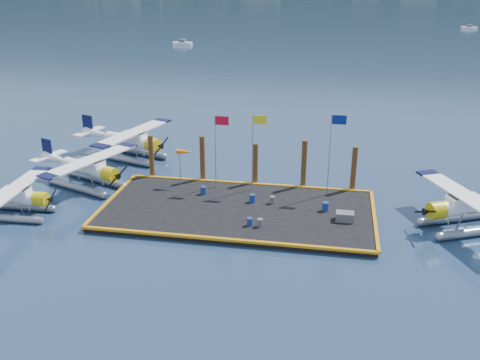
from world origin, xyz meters
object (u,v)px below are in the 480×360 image
object	(u,v)px
drum_1	(260,223)
piling_2	(255,165)
crate	(345,216)
seaplane_b	(89,171)
drum_2	(272,200)
drum_3	(250,222)
seaplane_a	(13,199)
seaplane_d	(468,209)
seaplane_c	(131,143)
piling_0	(151,158)
windsock	(185,153)
drum_5	(252,198)
piling_3	(304,166)
drum_0	(203,190)
drum_4	(325,207)
flagpole_blue	(333,143)
piling_4	(354,170)
piling_1	(203,160)
flagpole_red	(218,141)
flagpole_yellow	(255,141)

from	to	relation	value
drum_1	piling_2	bearing A→B (deg)	101.04
crate	seaplane_b	bearing A→B (deg)	170.63
drum_1	drum_2	distance (m)	4.08
seaplane_b	drum_3	size ratio (longest dim) A/B	16.93
seaplane_a	drum_2	size ratio (longest dim) A/B	15.61
seaplane_d	drum_1	xyz separation A→B (m)	(-14.16, -3.04, -0.85)
seaplane_c	piling_2	xyz separation A→B (m)	(12.78, -4.90, 0.29)
drum_3	piling_0	size ratio (longest dim) A/B	0.14
crate	windsock	distance (m)	13.89
drum_5	piling_3	distance (m)	5.61
drum_5	piling_2	xyz separation A→B (m)	(-0.40, 4.05, 1.19)
drum_0	drum_4	size ratio (longest dim) A/B	0.94
windsock	seaplane_a	bearing A→B (deg)	-147.11
flagpole_blue	drum_2	bearing A→B (deg)	-150.27
drum_5	piling_4	xyz separation A→B (m)	(7.60, 4.05, 1.29)
drum_0	windsock	bearing A→B (deg)	139.48
seaplane_c	piling_0	xyz separation A→B (m)	(3.78, -4.90, 0.39)
seaplane_a	piling_1	distance (m)	15.02
seaplane_a	piling_3	xyz separation A→B (m)	(20.65, 8.80, 0.80)
flagpole_red	piling_3	bearing A→B (deg)	13.25
flagpole_blue	piling_2	bearing A→B (deg)	165.52
flagpole_blue	drum_0	bearing A→B (deg)	-170.91
flagpole_yellow	piling_1	world-z (taller)	flagpole_yellow
drum_2	piling_4	bearing A→B (deg)	33.63
drum_2	piling_0	size ratio (longest dim) A/B	0.14
seaplane_d	flagpole_red	distance (m)	19.07
drum_1	drum_3	world-z (taller)	drum_1
seaplane_a	flagpole_blue	size ratio (longest dim) A/B	1.34
drum_3	piling_1	size ratio (longest dim) A/B	0.13
flagpole_red	flagpole_blue	bearing A→B (deg)	-0.00
seaplane_d	drum_1	world-z (taller)	seaplane_d
drum_5	windsock	world-z (taller)	windsock
seaplane_b	piling_0	bearing A→B (deg)	141.02
drum_3	windsock	xyz separation A→B (m)	(-6.38, 6.45, 2.55)
seaplane_a	seaplane_d	size ratio (longest dim) A/B	0.91
drum_4	flagpole_blue	bearing A→B (deg)	85.69
flagpole_yellow	piling_1	xyz separation A→B (m)	(-4.70, 1.60, -2.41)
drum_3	flagpole_blue	bearing A→B (deg)	50.37
flagpole_blue	piling_2	xyz separation A→B (m)	(-6.20, 1.60, -2.79)
seaplane_c	piling_1	size ratio (longest dim) A/B	2.46
drum_3	piling_0	world-z (taller)	piling_0
drum_4	seaplane_a	bearing A→B (deg)	-169.64
drum_3	piling_2	bearing A→B (deg)	96.07
drum_5	piling_2	bearing A→B (deg)	95.66
drum_5	piling_0	distance (m)	10.32
piling_4	windsock	bearing A→B (deg)	-173.25
drum_5	crate	bearing A→B (deg)	-16.18
drum_5	crate	xyz separation A→B (m)	(6.98, -2.02, 0.00)
drum_1	drum_4	xyz separation A→B (m)	(4.39, 3.43, 0.05)
piling_0	flagpole_yellow	bearing A→B (deg)	-9.86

